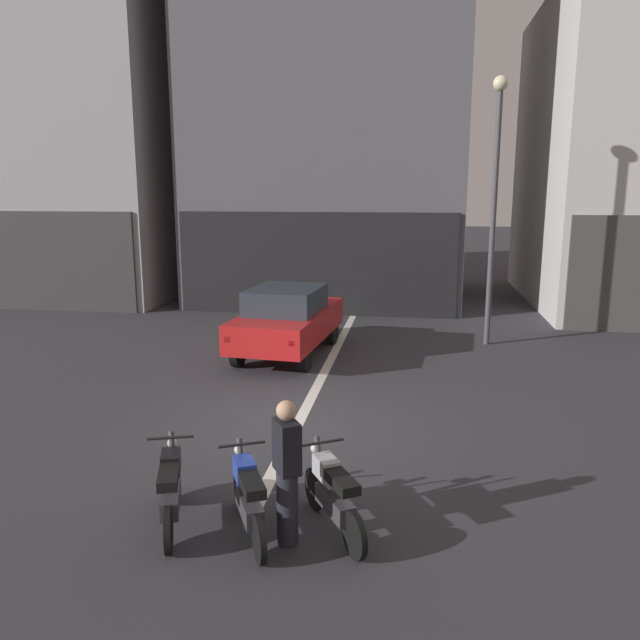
# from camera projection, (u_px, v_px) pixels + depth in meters

# --- Properties ---
(ground_plane) EXTENTS (120.00, 120.00, 0.00)m
(ground_plane) POSITION_uv_depth(u_px,v_px,m) (297.00, 426.00, 10.45)
(ground_plane) COLOR #333338
(lane_centre_line) EXTENTS (0.20, 18.00, 0.01)m
(lane_centre_line) POSITION_uv_depth(u_px,v_px,m) (340.00, 341.00, 16.26)
(lane_centre_line) COLOR silver
(lane_centre_line) RESTS_ON ground
(building_corner_left) EXTENTS (10.87, 8.83, 19.82)m
(building_corner_left) POSITION_uv_depth(u_px,v_px,m) (39.00, 23.00, 23.01)
(building_corner_left) COLOR #9E9EA3
(building_corner_left) RESTS_ON ground
(building_mid_block) EXTENTS (9.06, 7.53, 19.04)m
(building_mid_block) POSITION_uv_depth(u_px,v_px,m) (332.00, 22.00, 21.48)
(building_mid_block) COLOR #56565B
(building_mid_block) RESTS_ON ground
(car_red_crossing_near) EXTENTS (2.15, 4.25, 1.64)m
(car_red_crossing_near) POSITION_uv_depth(u_px,v_px,m) (288.00, 319.00, 14.78)
(car_red_crossing_near) COLOR black
(car_red_crossing_near) RESTS_ON ground
(street_lamp) EXTENTS (0.36, 0.36, 6.50)m
(street_lamp) POSITION_uv_depth(u_px,v_px,m) (495.00, 185.00, 15.19)
(street_lamp) COLOR #47474C
(street_lamp) RESTS_ON ground
(motorcycle_black_row_leftmost) EXTENTS (0.67, 1.61, 0.98)m
(motorcycle_black_row_leftmost) POSITION_uv_depth(u_px,v_px,m) (171.00, 488.00, 7.29)
(motorcycle_black_row_leftmost) COLOR black
(motorcycle_black_row_leftmost) RESTS_ON ground
(motorcycle_blue_row_left_mid) EXTENTS (0.80, 1.53, 0.98)m
(motorcycle_blue_row_left_mid) POSITION_uv_depth(u_px,v_px,m) (248.00, 496.00, 7.10)
(motorcycle_blue_row_left_mid) COLOR black
(motorcycle_blue_row_left_mid) RESTS_ON ground
(motorcycle_silver_row_centre) EXTENTS (0.91, 1.47, 0.98)m
(motorcycle_silver_row_centre) POSITION_uv_depth(u_px,v_px,m) (333.00, 494.00, 7.16)
(motorcycle_silver_row_centre) COLOR black
(motorcycle_silver_row_centre) RESTS_ON ground
(person_by_motorcycles) EXTENTS (0.38, 0.42, 1.67)m
(person_by_motorcycles) POSITION_uv_depth(u_px,v_px,m) (287.00, 472.00, 6.82)
(person_by_motorcycles) COLOR #23232D
(person_by_motorcycles) RESTS_ON ground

